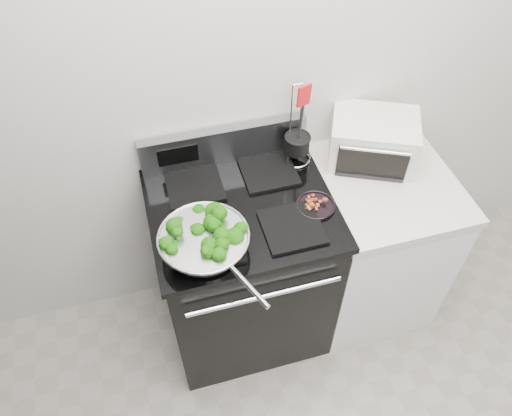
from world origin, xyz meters
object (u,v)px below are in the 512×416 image
object	(u,v)px
gas_range	(243,268)
toaster_oven	(373,140)
skillet	(204,241)
bacon_plate	(316,204)
utensil_holder	(297,148)

from	to	relation	value
gas_range	toaster_oven	size ratio (longest dim) A/B	2.41
toaster_oven	skillet	bearing A→B (deg)	-133.23
gas_range	bacon_plate	world-z (taller)	gas_range
gas_range	skillet	world-z (taller)	gas_range
skillet	toaster_oven	xyz separation A→B (m)	(0.86, 0.35, 0.03)
skillet	utensil_holder	xyz separation A→B (m)	(0.51, 0.40, 0.02)
skillet	toaster_oven	world-z (taller)	toaster_oven
gas_range	skillet	xyz separation A→B (m)	(-0.19, -0.19, 0.52)
bacon_plate	utensil_holder	world-z (taller)	utensil_holder
bacon_plate	toaster_oven	xyz separation A→B (m)	(0.36, 0.25, 0.06)
utensil_holder	toaster_oven	size ratio (longest dim) A/B	0.88
bacon_plate	utensil_holder	xyz separation A→B (m)	(0.01, 0.30, 0.06)
gas_range	utensil_holder	distance (m)	0.66
gas_range	toaster_oven	bearing A→B (deg)	13.47
skillet	utensil_holder	size ratio (longest dim) A/B	1.32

